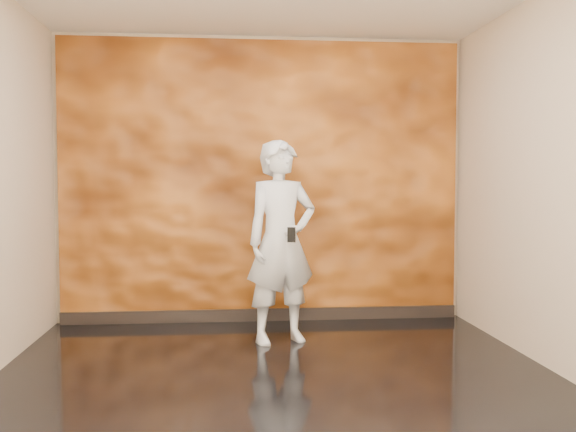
# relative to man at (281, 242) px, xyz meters

# --- Properties ---
(room) EXTENTS (4.02, 4.02, 2.81)m
(room) POSITION_rel_man_xyz_m (-0.11, -1.07, 0.54)
(room) COLOR black
(room) RESTS_ON ground
(feature_wall) EXTENTS (3.90, 0.06, 2.75)m
(feature_wall) POSITION_rel_man_xyz_m (-0.11, 0.89, 0.52)
(feature_wall) COLOR orange
(feature_wall) RESTS_ON ground
(baseboard) EXTENTS (3.90, 0.04, 0.12)m
(baseboard) POSITION_rel_man_xyz_m (-0.11, 0.85, -0.80)
(baseboard) COLOR black
(baseboard) RESTS_ON ground
(man) EXTENTS (0.73, 0.60, 1.73)m
(man) POSITION_rel_man_xyz_m (0.00, 0.00, 0.00)
(man) COLOR #9A9FA9
(man) RESTS_ON ground
(phone) EXTENTS (0.07, 0.03, 0.12)m
(phone) POSITION_rel_man_xyz_m (0.06, -0.25, 0.08)
(phone) COLOR black
(phone) RESTS_ON man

